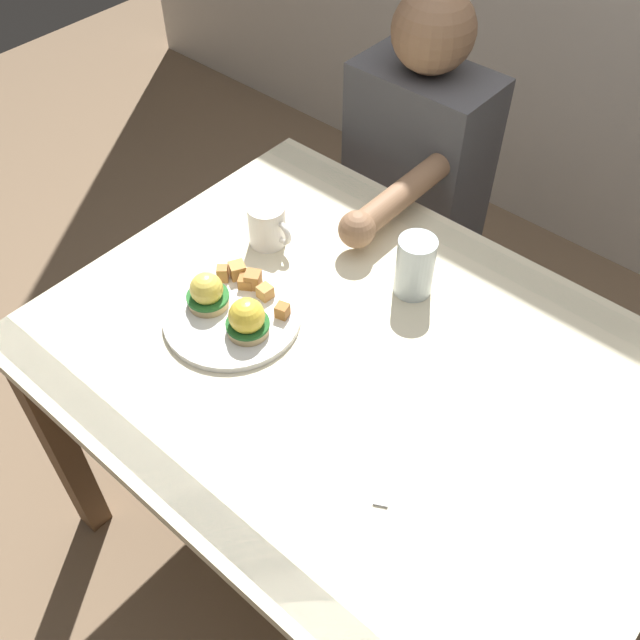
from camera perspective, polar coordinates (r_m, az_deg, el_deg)
ground_plane at (r=1.96m, az=2.37°, el=-17.02°), size 6.00×6.00×0.00m
dining_table at (r=1.42m, az=3.16°, el=-6.01°), size 1.20×0.90×0.74m
eggs_benedict_plate at (r=1.39m, az=-7.06°, el=0.80°), size 0.27×0.27×0.09m
coffee_mug at (r=1.53m, az=-4.19°, el=7.63°), size 0.11×0.08×0.09m
fork at (r=1.20m, az=5.35°, el=-11.79°), size 0.09×0.15×0.00m
water_glass_near at (r=1.43m, az=7.55°, el=4.10°), size 0.08×0.08×0.13m
diner_person at (r=1.89m, az=7.21°, el=10.74°), size 0.34×0.54×1.14m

